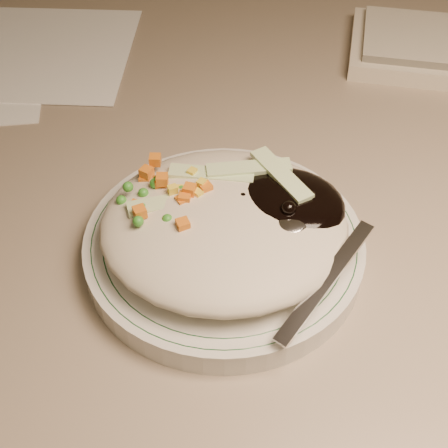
{
  "coord_description": "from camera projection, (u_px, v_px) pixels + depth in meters",
  "views": [
    {
      "loc": [
        -0.1,
        0.86,
        1.13
      ],
      "look_at": [
        -0.1,
        1.2,
        0.78
      ],
      "focal_mm": 50.0,
      "sensor_mm": 36.0,
      "label": 1
    }
  ],
  "objects": [
    {
      "name": "desk",
      "position": [
        303.0,
        251.0,
        0.78
      ],
      "size": [
        1.4,
        0.7,
        0.74
      ],
      "color": "gray",
      "rests_on": "ground"
    },
    {
      "name": "plate",
      "position": [
        224.0,
        246.0,
        0.5
      ],
      "size": [
        0.22,
        0.22,
        0.02
      ],
      "primitive_type": "cylinder",
      "color": "silver",
      "rests_on": "desk"
    },
    {
      "name": "plate_rim",
      "position": [
        224.0,
        238.0,
        0.5
      ],
      "size": [
        0.21,
        0.21,
        0.0
      ],
      "color": "#144723",
      "rests_on": "plate"
    },
    {
      "name": "meal",
      "position": [
        230.0,
        220.0,
        0.48
      ],
      "size": [
        0.21,
        0.19,
        0.05
      ],
      "color": "#B3A991",
      "rests_on": "plate"
    }
  ]
}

